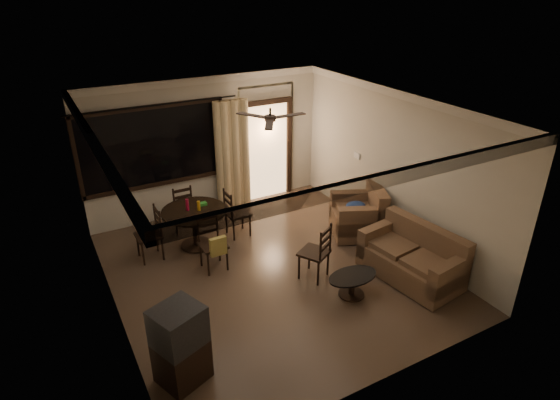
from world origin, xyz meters
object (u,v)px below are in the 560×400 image
dining_chair_south (214,253)px  armchair (361,216)px  dining_chair_north (182,215)px  coffee_table (352,282)px  dining_chair_west (151,244)px  sofa (413,259)px  dining_chair_east (237,221)px  side_chair (314,262)px  tv_cabinet (180,345)px  dining_table (195,218)px

dining_chair_south → armchair: 2.92m
dining_chair_north → coffee_table: 3.74m
dining_chair_north → dining_chair_west: bearing=43.2°
dining_chair_north → coffee_table: dining_chair_north is taller
sofa → dining_chair_east: bearing=118.7°
dining_chair_east → dining_chair_north: 1.15m
dining_chair_west → dining_chair_north: 1.15m
side_chair → tv_cabinet: bearing=-7.5°
dining_chair_north → sofa: (2.79, -3.45, 0.06)m
dining_chair_north → side_chair: (1.37, -2.68, 0.01)m
dining_chair_north → armchair: same height
armchair → side_chair: side_chair is taller
dining_table → tv_cabinet: (-1.23, -2.95, -0.05)m
dining_table → dining_chair_north: bearing=91.0°
dining_chair_south → tv_cabinet: tv_cabinet is taller
dining_table → tv_cabinet: tv_cabinet is taller
dining_chair_west → coffee_table: (2.45, -2.58, -0.04)m
dining_table → dining_chair_west: size_ratio=1.23×
dining_table → armchair: size_ratio=0.96×
dining_chair_south → sofa: bearing=-33.9°
armchair → sofa: bearing=-70.8°
coffee_table → dining_chair_south: bearing=132.7°
armchair → side_chair: size_ratio=1.25×
dining_chair_west → sofa: size_ratio=0.55×
sofa → armchair: armchair is taller
dining_chair_north → sofa: dining_chair_north is taller
dining_chair_east → tv_cabinet: bearing=144.3°
dining_chair_west → dining_chair_east: same height
armchair → dining_chair_north: bearing=171.6°
dining_table → coffee_table: size_ratio=1.42×
side_chair → dining_chair_north: bearing=-92.5°
sofa → armchair: 1.58m
dining_chair_east → dining_chair_south: (-0.82, -0.87, 0.02)m
side_chair → dining_chair_south: bearing=-67.2°
dining_table → sofa: size_ratio=0.68×
dining_chair_west → sofa: (3.62, -2.65, 0.06)m
tv_cabinet → coffee_table: bearing=-13.7°
sofa → side_chair: (-1.42, 0.77, -0.06)m
dining_table → dining_chair_south: (0.01, -0.86, -0.27)m
dining_chair_west → side_chair: 2.89m
dining_table → side_chair: 2.35m
dining_table → sofa: dining_table is taller
dining_chair_north → dining_chair_south: bearing=90.0°
dining_chair_south → dining_chair_north: size_ratio=1.00×
coffee_table → dining_table: bearing=121.8°
dining_chair_east → sofa: dining_chair_east is taller
tv_cabinet → sofa: tv_cabinet is taller
dining_table → dining_chair_south: 0.90m
tv_cabinet → coffee_table: 2.87m
dining_chair_east → dining_chair_south: bearing=135.7°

